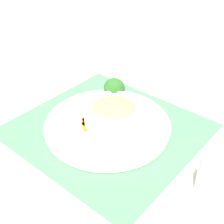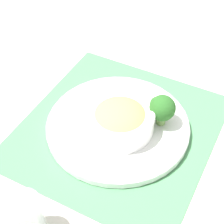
{
  "view_description": "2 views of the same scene",
  "coord_description": "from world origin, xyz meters",
  "views": [
    {
      "loc": [
        -0.53,
        -0.35,
        0.5
      ],
      "look_at": [
        0.01,
        -0.01,
        0.05
      ],
      "focal_mm": 50.0,
      "sensor_mm": 36.0,
      "label": 1
    },
    {
      "loc": [
        0.18,
        -0.55,
        0.64
      ],
      "look_at": [
        -0.02,
        0.01,
        0.04
      ],
      "focal_mm": 60.0,
      "sensor_mm": 36.0,
      "label": 2
    }
  ],
  "objects": [
    {
      "name": "ground_plane",
      "position": [
        0.0,
        0.0,
        0.0
      ],
      "size": [
        4.0,
        4.0,
        0.0
      ],
      "primitive_type": "plane",
      "color": "beige"
    },
    {
      "name": "water_glass",
      "position": [
        -0.07,
        -0.29,
        0.04
      ],
      "size": [
        0.06,
        0.06,
        0.1
      ],
      "color": "silver",
      "rests_on": "ground_plane"
    },
    {
      "name": "bowl",
      "position": [
        0.01,
        -0.01,
        0.05
      ],
      "size": [
        0.15,
        0.15,
        0.06
      ],
      "color": "white",
      "rests_on": "plate"
    },
    {
      "name": "carrot_slice_near",
      "position": [
        0.0,
        0.05,
        0.02
      ],
      "size": [
        0.04,
        0.04,
        0.01
      ],
      "color": "orange",
      "rests_on": "plate"
    },
    {
      "name": "broccoli_floret",
      "position": [
        0.09,
        0.04,
        0.07
      ],
      "size": [
        0.06,
        0.06,
        0.08
      ],
      "color": "#759E51",
      "rests_on": "plate"
    },
    {
      "name": "carrot_slice_extra",
      "position": [
        -0.04,
        0.03,
        0.02
      ],
      "size": [
        0.04,
        0.04,
        0.01
      ],
      "color": "orange",
      "rests_on": "plate"
    },
    {
      "name": "plate",
      "position": [
        0.0,
        0.0,
        0.02
      ],
      "size": [
        0.32,
        0.32,
        0.02
      ],
      "color": "white",
      "rests_on": "placemat"
    },
    {
      "name": "placemat",
      "position": [
        0.0,
        0.0,
        0.0
      ],
      "size": [
        0.48,
        0.5,
        0.0
      ],
      "color": "#4C8C59",
      "rests_on": "ground_plane"
    },
    {
      "name": "carrot_slice_far",
      "position": [
        -0.03,
        0.04,
        0.02
      ],
      "size": [
        0.04,
        0.04,
        0.01
      ],
      "color": "orange",
      "rests_on": "plate"
    },
    {
      "name": "carrot_slice_middle",
      "position": [
        -0.01,
        0.05,
        0.02
      ],
      "size": [
        0.04,
        0.04,
        0.01
      ],
      "color": "orange",
      "rests_on": "plate"
    }
  ]
}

